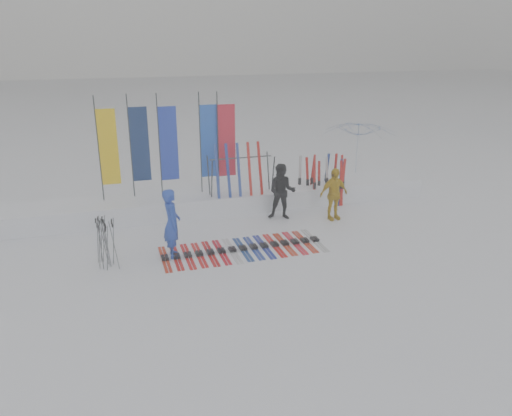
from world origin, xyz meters
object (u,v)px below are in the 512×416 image
object	(u,v)px
ski_row	(243,248)
tent_canopy	(358,153)
ski_rack	(241,170)
person_yellow	(334,194)
person_blue	(172,223)
person_black	(282,192)

from	to	relation	value
ski_row	tent_canopy	bearing A→B (deg)	38.59
ski_row	ski_rack	xyz separation A→B (m)	(0.79, 3.00, 1.35)
ski_row	ski_rack	distance (m)	3.38
person_yellow	ski_rack	world-z (taller)	ski_rack
person_blue	ski_rack	size ratio (longest dim) A/B	0.89
person_blue	ski_row	size ratio (longest dim) A/B	0.42
ski_rack	ski_row	bearing A→B (deg)	-104.68
person_black	ski_rack	bearing A→B (deg)	158.29
person_blue	person_yellow	world-z (taller)	person_blue
person_blue	person_black	bearing A→B (deg)	-62.63
person_blue	ski_rack	world-z (taller)	ski_rack
ski_row	person_blue	bearing A→B (deg)	175.22
tent_canopy	person_blue	bearing A→B (deg)	-149.56
person_black	tent_canopy	size ratio (longest dim) A/B	0.64
person_black	ski_row	world-z (taller)	person_black
ski_row	ski_rack	size ratio (longest dim) A/B	2.13
person_blue	person_black	world-z (taller)	person_blue
person_yellow	person_black	bearing A→B (deg)	153.63
person_yellow	ski_row	bearing A→B (deg)	-164.18
person_black	ski_row	bearing A→B (deg)	-108.63
person_black	ski_rack	size ratio (longest dim) A/B	0.86
person_blue	tent_canopy	bearing A→B (deg)	-58.43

